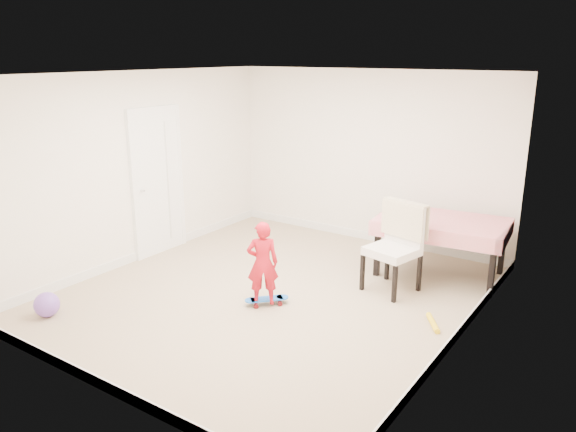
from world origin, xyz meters
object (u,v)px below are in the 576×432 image
Objects in this scene: dining_table at (440,247)px; dining_chair at (392,248)px; child at (263,266)px; balloon at (47,305)px; skateboard at (267,301)px.

dining_chair reaches higher than dining_table.
dining_table is 0.91m from dining_chair.
dining_chair is 1.61m from child.
balloon is at bearing -137.10° from dining_table.
child is at bearing -149.90° from skateboard.
dining_table is 5.78× the size of balloon.
dining_chair is 3.91× the size of balloon.
balloon is (-1.84, -1.62, 0.10)m from skateboard.
skateboard is 1.84× the size of balloon.
balloon is (-1.83, -1.56, -0.35)m from child.
skateboard is (-1.02, -1.19, -0.51)m from dining_chair.
balloon reaches higher than skateboard.
skateboard is (-1.33, -2.02, -0.34)m from dining_table.
skateboard is at bearing -141.24° from child.
dining_chair is at bearing -168.88° from child.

